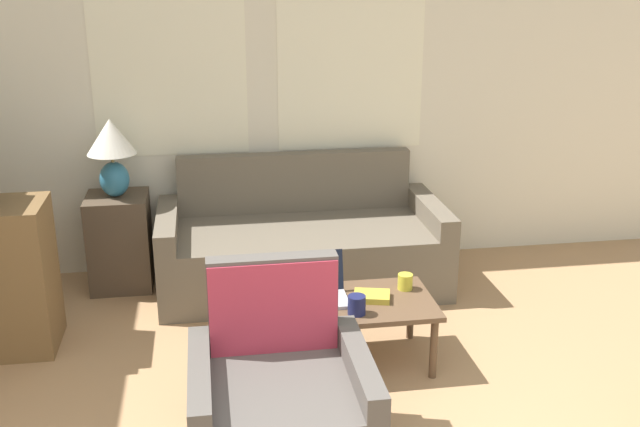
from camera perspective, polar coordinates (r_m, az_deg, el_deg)
The scene contains 10 objects.
wall_back at distance 5.64m, azimuth -3.64°, elevation 8.88°, with size 6.31×0.06×2.60m.
couch at distance 5.47m, azimuth -1.45°, elevation -2.60°, with size 2.03×0.94×0.90m.
armchair at distance 3.64m, azimuth -3.03°, elevation -14.48°, with size 0.83×0.78×0.93m.
side_table at distance 5.59m, azimuth -14.98°, elevation -2.06°, with size 0.43×0.43×0.69m.
table_lamp at distance 5.40m, azimuth -15.59°, elevation 4.81°, with size 0.34×0.34×0.55m.
coffee_table at distance 4.37m, azimuth 1.69°, elevation -7.23°, with size 1.07×0.58×0.40m.
laptop at distance 4.37m, azimuth -0.24°, elevation -5.79°, with size 0.34×0.31×0.25m.
cup_navy at distance 4.19m, azimuth 2.81°, elevation -6.98°, with size 0.10×0.10×0.11m.
cup_yellow at distance 4.52m, azimuth 6.51°, elevation -5.19°, with size 0.09×0.09×0.10m.
book_red at distance 4.38m, azimuth 3.97°, elevation -6.31°, with size 0.24×0.20×0.04m.
Camera 1 is at (-0.52, -1.94, 2.26)m, focal length 42.00 mm.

